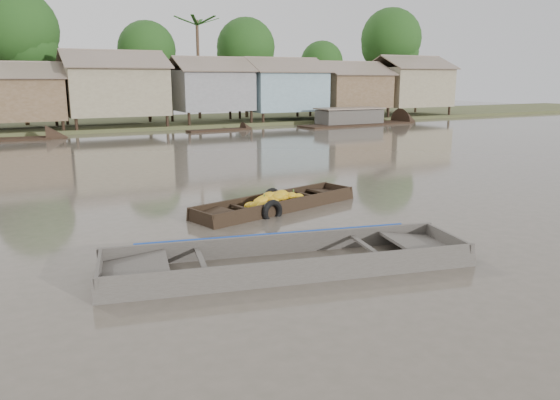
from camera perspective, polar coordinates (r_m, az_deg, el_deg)
name	(u,v)px	position (r m, az deg, el deg)	size (l,w,h in m)	color
ground	(277,249)	(11.52, -0.31, -5.14)	(120.00, 120.00, 0.00)	#514B3E
riverbank	(115,84)	(42.40, -16.84, 11.52)	(120.00, 12.47, 10.22)	#384723
banana_boat	(275,205)	(14.91, -0.57, -0.52)	(5.25, 2.53, 0.71)	black
viewer_boat	(289,265)	(10.44, 0.93, -6.77)	(7.18, 3.23, 0.56)	#403A36
distant_boats	(266,126)	(38.77, -1.51, 7.77)	(45.50, 3.93, 1.38)	black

